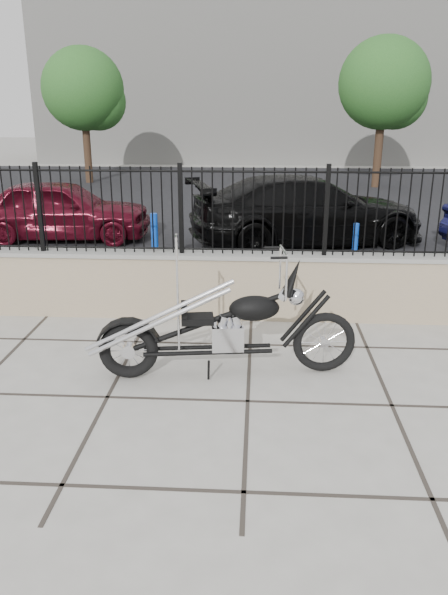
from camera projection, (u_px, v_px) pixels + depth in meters
name	position (u px, v px, depth m)	size (l,w,h in m)	color
ground_plane	(248.00, 401.00, 6.11)	(90.00, 90.00, 0.00)	#99968E
parking_lot	(256.00, 203.00, 17.92)	(30.00, 30.00, 0.00)	black
retaining_wall	(252.00, 286.00, 8.31)	(14.00, 0.36, 0.96)	gray
iron_fence	(253.00, 211.00, 7.96)	(14.00, 0.08, 1.20)	black
background_building	(260.00, 80.00, 29.85)	(22.00, 6.00, 8.00)	beige
chopper_motorcycle	(222.00, 306.00, 6.44)	(2.80, 0.49, 1.68)	black
car_red	(60.00, 210.00, 13.02)	(1.61, 3.99, 1.36)	#510B19
car_black	(307.00, 210.00, 12.61)	(2.08, 5.12, 1.49)	black
bollard_a	(155.00, 242.00, 10.67)	(0.13, 0.13, 1.07)	#0B23AD
bollard_b	(355.00, 246.00, 10.82)	(0.10, 0.10, 0.86)	blue
tree_left	(83.00, 85.00, 21.28)	(3.00, 3.00, 5.07)	#382619
tree_right	(384.00, 79.00, 20.06)	(3.15, 3.15, 5.31)	#382619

